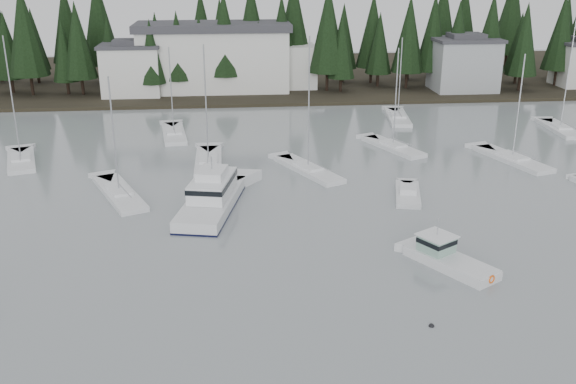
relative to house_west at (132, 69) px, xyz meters
name	(u,v)px	position (x,y,z in m)	size (l,w,h in m)	color
far_shore_land	(243,77)	(18.00, 18.00, -4.65)	(240.00, 54.00, 1.00)	black
conifer_treeline	(244,88)	(18.00, 7.00, -4.65)	(200.00, 22.00, 20.00)	black
house_west	(132,69)	(0.00, 0.00, 0.00)	(9.54, 7.42, 8.75)	silver
house_east_a	(464,63)	(54.00, -1.00, 0.25)	(10.60, 8.48, 9.25)	#999EA0
harbor_inn	(226,57)	(15.04, 3.34, 1.12)	(29.50, 11.50, 10.90)	silver
cabin_cruiser_center	(212,199)	(13.39, -50.24, -3.85)	(6.49, 13.06, 5.38)	silver
lobster_boat_teal	(447,259)	(30.55, -63.51, -4.19)	(5.79, 7.32, 3.93)	silver
sailboat_0	(21,162)	(-7.71, -34.55, -4.58)	(5.32, 9.73, 14.17)	silver
sailboat_1	(119,195)	(4.62, -46.31, -4.60)	(6.66, 11.07, 11.80)	silver
sailboat_2	(209,163)	(12.77, -36.98, -4.59)	(2.88, 11.00, 13.36)	silver
sailboat_3	(393,148)	(34.26, -33.10, -4.59)	(5.96, 9.84, 12.22)	silver
sailboat_4	(308,171)	(23.24, -40.77, -4.57)	(6.68, 10.57, 14.51)	silver
sailboat_5	(398,119)	(38.62, -18.48, -4.60)	(4.04, 10.47, 11.69)	silver
sailboat_6	(560,130)	(58.02, -26.80, -4.57)	(3.25, 9.70, 14.82)	silver
sailboat_7	(512,161)	(46.15, -39.17, -4.60)	(5.56, 10.82, 12.24)	silver
sailboat_9	(174,135)	(8.15, -24.49, -4.60)	(3.97, 10.58, 11.60)	silver
runabout_1	(408,195)	(31.62, -49.16, -4.52)	(3.72, 6.95, 1.42)	silver
mooring_buoy_dark	(431,326)	(26.96, -71.46, -4.65)	(0.36, 0.36, 0.36)	black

